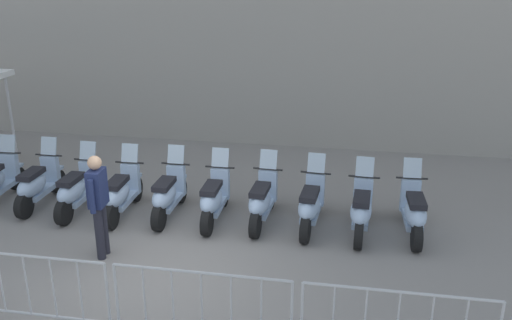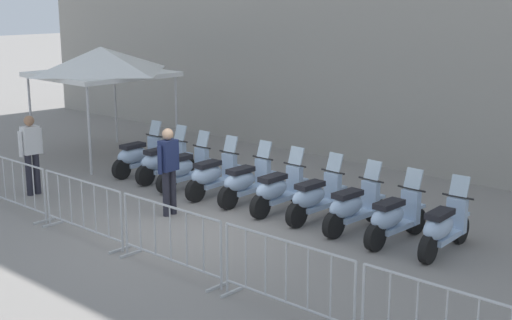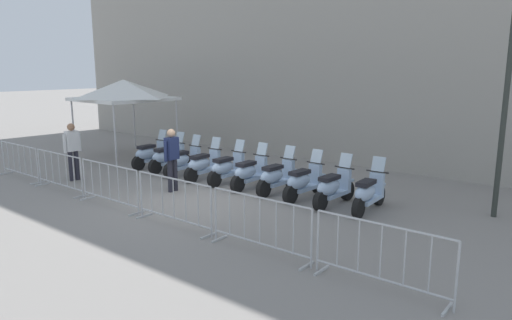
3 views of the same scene
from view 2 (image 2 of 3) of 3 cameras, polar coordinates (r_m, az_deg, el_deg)
name	(u,v)px [view 2 (image 2 of 3)]	position (r m, az deg, el deg)	size (l,w,h in m)	color
ground_plane	(197,229)	(13.24, -4.72, -5.53)	(120.00, 120.00, 0.00)	gray
motorcycle_0	(139,156)	(17.18, -9.39, 0.30)	(0.56, 1.73, 1.24)	black
motorcycle_1	(163,162)	(16.52, -7.47, -0.16)	(0.56, 1.72, 1.24)	black
motorcycle_2	(185,169)	(15.80, -5.73, -0.73)	(0.56, 1.72, 1.24)	black
motorcycle_3	(213,176)	(15.17, -3.46, -1.27)	(0.56, 1.72, 1.24)	black
motorcycle_4	(246,182)	(14.64, -0.79, -1.79)	(0.56, 1.72, 1.24)	black
motorcycle_5	(278,190)	(14.06, 1.79, -2.44)	(0.56, 1.72, 1.24)	black
motorcycle_6	(315,198)	(13.58, 4.79, -3.05)	(0.56, 1.72, 1.24)	black
motorcycle_7	(353,207)	(13.06, 7.78, -3.79)	(0.56, 1.72, 1.24)	black
motorcycle_8	(394,218)	(12.57, 11.00, -4.59)	(0.56, 1.72, 1.24)	black
motorcycle_9	(443,228)	(12.24, 14.79, -5.29)	(0.56, 1.73, 1.24)	black
barrier_segment_1	(14,186)	(14.88, -18.83, -1.97)	(2.25, 0.49, 1.07)	#B2B5B7
barrier_segment_2	(83,209)	(12.96, -13.71, -3.85)	(2.25, 0.49, 1.07)	#B2B5B7
barrier_segment_3	(170,239)	(11.20, -6.87, -6.29)	(2.25, 0.49, 1.07)	#B2B5B7
barrier_segment_4	(286,278)	(9.67, 2.42, -9.42)	(2.25, 0.49, 1.07)	#B2B5B7
officer_near_row_end	(31,150)	(15.92, -17.58, 0.76)	(0.23, 0.55, 1.73)	#23232D
officer_mid_plaza	(169,166)	(13.86, -7.02, -0.51)	(0.25, 0.55, 1.73)	#23232D
canopy_tent	(101,62)	(18.96, -12.32, 7.70)	(3.00, 3.00, 2.91)	silver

